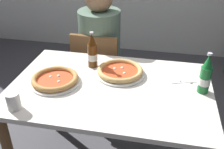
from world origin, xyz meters
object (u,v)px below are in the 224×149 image
(pizza_marinara_far, at_px, (55,80))
(paper_cup, at_px, (13,101))
(chair_behind_table, at_px, (99,71))
(pizza_margherita_near, at_px, (120,71))
(beer_bottle_center, at_px, (205,76))
(diner_seated, at_px, (100,58))
(beer_bottle_left, at_px, (92,52))
(dining_table_main, at_px, (110,101))
(napkin_with_cutlery, at_px, (180,75))

(pizza_marinara_far, distance_m, paper_cup, 0.31)
(chair_behind_table, relative_size, paper_cup, 8.95)
(chair_behind_table, distance_m, pizza_margherita_near, 0.60)
(beer_bottle_center, bearing_deg, diner_seated, 141.19)
(pizza_margherita_near, distance_m, beer_bottle_left, 0.23)
(dining_table_main, height_order, pizza_marinara_far, pizza_marinara_far)
(dining_table_main, relative_size, pizza_marinara_far, 3.89)
(beer_bottle_center, relative_size, paper_cup, 2.60)
(beer_bottle_left, bearing_deg, pizza_margherita_near, -19.12)
(dining_table_main, relative_size, paper_cup, 12.63)
(pizza_margherita_near, bearing_deg, pizza_marinara_far, -154.18)
(paper_cup, bearing_deg, beer_bottle_left, 62.09)
(diner_seated, xyz_separation_m, beer_bottle_center, (0.76, -0.61, 0.27))
(pizza_margherita_near, bearing_deg, paper_cup, -136.09)
(dining_table_main, distance_m, pizza_margherita_near, 0.20)
(pizza_margherita_near, bearing_deg, beer_bottle_center, -11.47)
(dining_table_main, bearing_deg, diner_seated, 109.05)
(pizza_marinara_far, distance_m, beer_bottle_center, 0.88)
(chair_behind_table, height_order, pizza_marinara_far, chair_behind_table)
(diner_seated, height_order, beer_bottle_center, diner_seated)
(pizza_marinara_far, bearing_deg, napkin_with_cutlery, 17.59)
(diner_seated, distance_m, paper_cup, 1.02)
(beer_bottle_left, distance_m, paper_cup, 0.60)
(chair_behind_table, distance_m, napkin_with_cutlery, 0.81)
(chair_behind_table, relative_size, diner_seated, 0.70)
(napkin_with_cutlery, bearing_deg, chair_behind_table, 148.15)
(napkin_with_cutlery, bearing_deg, diner_seated, 144.87)
(pizza_margherita_near, distance_m, pizza_marinara_far, 0.41)
(pizza_marinara_far, relative_size, paper_cup, 3.25)
(napkin_with_cutlery, bearing_deg, dining_table_main, -153.34)
(chair_behind_table, bearing_deg, dining_table_main, 114.14)
(pizza_margherita_near, height_order, pizza_marinara_far, same)
(pizza_margherita_near, distance_m, napkin_with_cutlery, 0.39)
(diner_seated, relative_size, pizza_margherita_near, 3.77)
(paper_cup, bearing_deg, napkin_with_cutlery, 31.19)
(beer_bottle_left, xyz_separation_m, paper_cup, (-0.28, -0.53, -0.06))
(chair_behind_table, relative_size, pizza_margherita_near, 2.65)
(dining_table_main, bearing_deg, pizza_marinara_far, -174.85)
(dining_table_main, distance_m, napkin_with_cutlery, 0.48)
(chair_behind_table, distance_m, beer_bottle_left, 0.54)
(diner_seated, bearing_deg, chair_behind_table, -94.62)
(napkin_with_cutlery, bearing_deg, pizza_marinara_far, -162.41)
(chair_behind_table, distance_m, beer_bottle_center, 1.02)
(beer_bottle_left, bearing_deg, beer_bottle_center, -13.70)
(chair_behind_table, xyz_separation_m, pizza_marinara_far, (-0.11, -0.64, 0.29))
(dining_table_main, xyz_separation_m, chair_behind_table, (-0.23, 0.61, -0.15))
(dining_table_main, height_order, napkin_with_cutlery, napkin_with_cutlery)
(dining_table_main, height_order, pizza_margherita_near, pizza_margherita_near)
(dining_table_main, distance_m, beer_bottle_left, 0.35)
(chair_behind_table, bearing_deg, paper_cup, 80.12)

